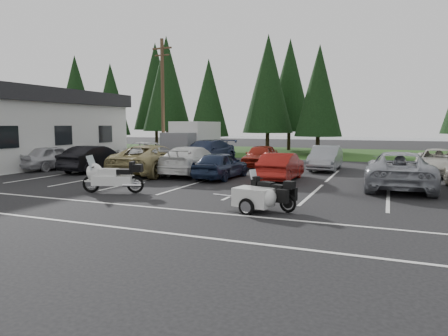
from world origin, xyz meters
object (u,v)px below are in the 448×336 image
at_px(car_near_6, 399,170).
at_px(car_far_4, 439,162).
at_px(car_near_0, 53,157).
at_px(car_near_3, 193,161).
at_px(car_near_4, 221,165).
at_px(car_near_1, 95,159).
at_px(cargo_trailer, 253,200).
at_px(car_far_2, 261,156).
at_px(touring_motorcycle, 113,174).
at_px(car_far_3, 326,158).
at_px(box_truck, 190,141).
at_px(utility_pole, 163,97).
at_px(car_far_1, 206,152).
at_px(adventure_motorcycle, 270,190).
at_px(car_near_5, 281,167).
at_px(car_near_2, 153,159).
at_px(car_far_0, 142,152).

height_order(car_near_6, car_far_4, car_near_6).
height_order(car_near_0, car_near_6, car_near_6).
bearing_deg(car_near_6, car_near_3, -5.62).
bearing_deg(car_near_4, car_near_1, 1.42).
bearing_deg(car_near_3, cargo_trailer, 124.35).
distance_m(car_near_3, car_far_2, 5.43).
relative_size(car_far_2, touring_motorcycle, 1.55).
height_order(car_far_2, car_far_3, car_far_3).
xyz_separation_m(box_truck, car_far_3, (10.45, -2.88, -0.74)).
height_order(utility_pole, box_truck, utility_pole).
bearing_deg(car_near_0, car_far_3, -152.80).
bearing_deg(car_far_1, car_near_1, -117.63).
bearing_deg(adventure_motorcycle, car_far_4, 80.79).
height_order(box_truck, car_near_0, box_truck).
distance_m(box_truck, car_far_3, 10.86).
bearing_deg(car_near_1, box_truck, -100.74).
relative_size(box_truck, car_near_3, 1.08).
distance_m(car_near_4, adventure_motorcycle, 7.46).
height_order(car_near_1, car_near_6, car_near_6).
bearing_deg(car_near_5, car_near_3, -4.37).
xyz_separation_m(car_near_6, car_far_4, (2.06, 5.82, -0.08)).
height_order(car_far_1, car_far_3, car_far_1).
distance_m(utility_pole, adventure_motorcycle, 19.47).
height_order(car_near_2, car_far_1, car_far_1).
height_order(car_near_1, car_near_3, car_near_3).
bearing_deg(car_near_0, car_near_2, -171.51).
bearing_deg(car_near_6, car_far_0, -20.74).
distance_m(touring_motorcycle, adventure_motorcycle, 6.53).
relative_size(car_near_2, cargo_trailer, 3.51).
xyz_separation_m(car_far_3, adventure_motorcycle, (0.03, -12.00, -0.09)).
bearing_deg(touring_motorcycle, car_far_4, 23.87).
bearing_deg(car_near_0, car_far_2, -146.38).
relative_size(car_far_1, cargo_trailer, 3.49).
bearing_deg(car_near_2, box_truck, -80.41).
height_order(car_near_5, car_far_4, car_far_4).
relative_size(box_truck, car_far_2, 1.35).
xyz_separation_m(car_near_4, car_far_0, (-8.68, 6.07, 0.04)).
xyz_separation_m(car_far_3, car_far_4, (5.89, 0.01, -0.02)).
xyz_separation_m(car_far_0, car_far_2, (8.91, -0.25, -0.01)).
height_order(car_near_3, car_far_1, car_far_1).
xyz_separation_m(car_near_5, car_far_3, (1.30, 5.33, 0.05)).
relative_size(car_far_1, car_far_4, 1.14).
xyz_separation_m(utility_pole, car_near_6, (16.28, -8.19, -3.93)).
relative_size(car_near_5, car_near_6, 0.73).
height_order(car_near_2, car_near_6, car_near_2).
height_order(car_far_0, adventure_motorcycle, car_far_0).
distance_m(car_near_3, car_near_4, 2.21).
bearing_deg(cargo_trailer, car_near_6, 68.52).
distance_m(car_near_0, car_far_3, 16.17).
relative_size(car_near_2, car_far_1, 1.01).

